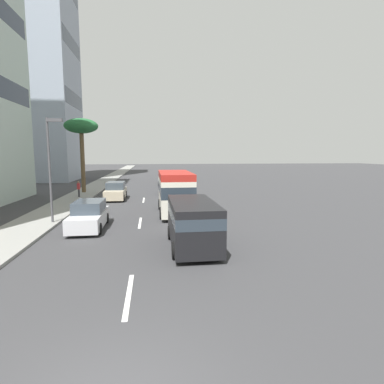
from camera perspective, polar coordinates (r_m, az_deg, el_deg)
ground_plane at (r=36.75m, az=-8.73°, el=0.07°), size 198.00×198.00×0.00m
sidewalk_right at (r=37.48m, az=-18.95°, el=0.02°), size 162.00×3.13×0.15m
lane_stripe_near at (r=10.46m, az=-11.67°, el=-18.17°), size 3.20×0.16×0.01m
lane_stripe_mid at (r=20.29m, az=-9.62°, el=-5.64°), size 3.20×0.16×0.01m
lane_stripe_far at (r=30.07m, az=-8.97°, el=-1.48°), size 3.20×0.16×0.01m
car_lead at (r=30.93m, az=-13.97°, el=0.13°), size 4.48×1.88×1.71m
minibus_second at (r=22.82m, az=-3.16°, el=0.19°), size 6.44×2.42×3.11m
car_third at (r=35.09m, az=-3.76°, el=1.04°), size 4.66×1.89×1.58m
car_fourth at (r=19.37m, az=-18.57°, el=-4.18°), size 4.57×1.84×1.65m
car_fifth at (r=46.93m, az=-4.85°, el=2.60°), size 4.13×1.87×1.66m
van_sixth at (r=14.64m, az=0.11°, el=-5.41°), size 5.15×2.18×2.22m
car_seventh at (r=41.52m, az=-4.96°, el=2.02°), size 4.48×1.93×1.67m
pedestrian_near_lamp at (r=32.77m, az=-20.29°, el=0.64°), size 0.34×0.25×1.58m
palm_tree at (r=36.64m, az=-19.88°, el=11.09°), size 3.63×3.63×8.17m
street_lamp at (r=21.01m, az=-24.72°, el=5.73°), size 0.24×0.97×6.49m
office_tower_far at (r=62.03m, az=-28.07°, el=25.59°), size 12.45×13.12×49.85m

